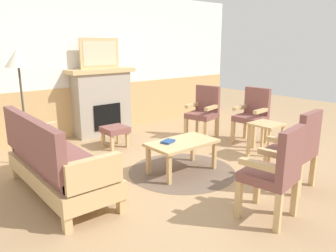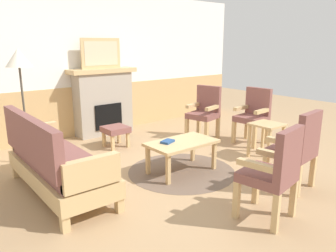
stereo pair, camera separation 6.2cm
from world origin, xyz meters
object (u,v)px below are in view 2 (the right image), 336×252
armchair_front_left (274,170)px  floor_lamp_by_couch (19,65)px  armchair_by_window_left (254,113)px  armchair_near_fireplace (205,110)px  side_table (267,131)px  coffee_table (182,145)px  framed_picture (101,53)px  couch (55,162)px  book_on_table (168,141)px  footstool (116,131)px  fireplace (103,101)px  armchair_front_center (297,146)px

armchair_front_left → floor_lamp_by_couch: size_ratio=0.58×
armchair_by_window_left → armchair_front_left: same height
armchair_near_fireplace → floor_lamp_by_couch: floor_lamp_by_couch is taller
side_table → floor_lamp_by_couch: floor_lamp_by_couch is taller
armchair_near_fireplace → armchair_front_left: (-1.57, -2.52, 0.00)m
armchair_near_fireplace → armchair_front_left: size_ratio=1.00×
floor_lamp_by_couch → armchair_front_left: bearing=-66.0°
armchair_by_window_left → armchair_front_left: (-2.05, -1.77, 0.00)m
coffee_table → side_table: (1.41, -0.39, 0.05)m
armchair_front_left → framed_picture: bearing=86.3°
couch → armchair_by_window_left: bearing=-2.8°
book_on_table → armchair_front_left: 1.62m
coffee_table → floor_lamp_by_couch: bearing=133.2°
coffee_table → armchair_near_fireplace: bearing=34.4°
book_on_table → floor_lamp_by_couch: bearing=131.1°
footstool → side_table: (1.55, -1.95, 0.15)m
armchair_front_left → side_table: size_ratio=1.78×
side_table → armchair_front_left: bearing=-143.3°
book_on_table → floor_lamp_by_couch: floor_lamp_by_couch is taller
fireplace → coffee_table: bearing=-92.8°
footstool → fireplace: bearing=73.7°
footstool → book_on_table: bearing=-91.8°
coffee_table → side_table: 1.46m
armchair_front_left → side_table: (1.54, 1.15, -0.10)m
framed_picture → footstool: 1.57m
side_table → armchair_near_fireplace: bearing=89.0°
armchair_by_window_left → couch: bearing=177.2°
couch → armchair_near_fireplace: 3.10m
book_on_table → armchair_by_window_left: armchair_by_window_left is taller
couch → armchair_front_center: bearing=-35.7°
armchair_front_center → floor_lamp_by_couch: 3.84m
armchair_front_left → armchair_by_window_left: bearing=40.9°
framed_picture → book_on_table: framed_picture is taller
footstool → armchair_near_fireplace: armchair_near_fireplace is taller
framed_picture → armchair_near_fireplace: size_ratio=0.82×
couch → armchair_front_left: size_ratio=1.84×
armchair_front_center → footstool: bearing=107.1°
coffee_table → armchair_near_fireplace: size_ratio=0.98×
armchair_by_window_left → book_on_table: bearing=-175.8°
fireplace → floor_lamp_by_couch: 2.02m
footstool → floor_lamp_by_couch: (-1.42, 0.10, 1.17)m
coffee_table → side_table: side_table is taller
book_on_table → footstool: size_ratio=0.47×
fireplace → armchair_front_center: 3.78m
coffee_table → floor_lamp_by_couch: 2.52m
coffee_table → footstool: (-0.14, 1.57, -0.10)m
armchair_near_fireplace → armchair_by_window_left: (0.48, -0.74, 0.00)m
footstool → armchair_near_fireplace: size_ratio=0.41×
fireplace → armchair_near_fireplace: 1.97m
coffee_table → armchair_by_window_left: armchair_by_window_left is taller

